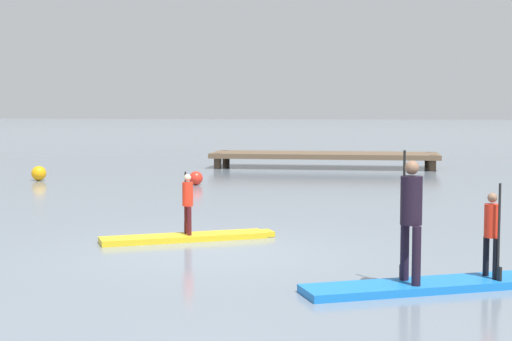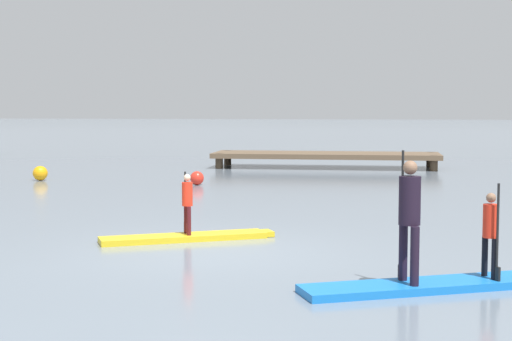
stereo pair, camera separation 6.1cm
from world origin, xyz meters
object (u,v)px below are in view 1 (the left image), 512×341
paddleboard_near (188,237)px  mooring_buoy_mid (196,178)px  mooring_buoy_near (39,173)px  paddleboard_far (433,285)px  paddler_adult (411,213)px  paddler_child_front (492,230)px  paddler_child_solo (188,201)px

paddleboard_near → mooring_buoy_mid: 9.38m
mooring_buoy_near → mooring_buoy_mid: size_ratio=1.13×
paddleboard_near → paddleboard_far: 4.96m
paddler_adult → paddleboard_far: bearing=22.4°
paddleboard_near → mooring_buoy_mid: size_ratio=7.20×
paddler_adult → paddleboard_near: bearing=138.2°
paddler_child_front → paddler_child_solo: bearing=149.1°
paddleboard_near → paddler_child_solo: size_ratio=2.72×
paddleboard_near → mooring_buoy_near: size_ratio=6.40×
paddleboard_far → paddler_child_front: size_ratio=2.71×
paddleboard_near → paddler_child_front: paddler_child_front is taller
paddler_child_solo → paddleboard_far: paddler_child_solo is taller
paddler_child_front → paddleboard_near: bearing=149.1°
paddler_child_front → mooring_buoy_near: size_ratio=2.72×
paddler_child_front → paddler_adult: bearing=-157.4°
paddleboard_near → mooring_buoy_near: mooring_buoy_near is taller
paddler_child_solo → paddleboard_near: bearing=-51.7°
mooring_buoy_near → mooring_buoy_mid: mooring_buoy_near is taller
paddleboard_near → mooring_buoy_near: bearing=125.4°
paddleboard_far → mooring_buoy_near: 16.88m
paddleboard_near → paddleboard_far: (3.88, -3.09, -0.00)m
paddleboard_near → paddleboard_far: size_ratio=0.87×
paddleboard_far → paddler_adult: bearing=-157.6°
paddleboard_near → paddler_adult: bearing=-41.8°
paddler_child_solo → paddler_child_front: size_ratio=0.87×
paddler_child_solo → mooring_buoy_near: bearing=125.4°
mooring_buoy_mid → paddler_child_solo: bearing=-78.4°
paddler_adult → mooring_buoy_mid: 13.58m
paddler_child_solo → mooring_buoy_mid: paddler_child_solo is taller
paddleboard_far → paddler_adult: paddler_adult is taller
paddleboard_far → mooring_buoy_mid: mooring_buoy_mid is taller
paddleboard_far → paddler_adult: (-0.30, -0.12, 0.93)m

